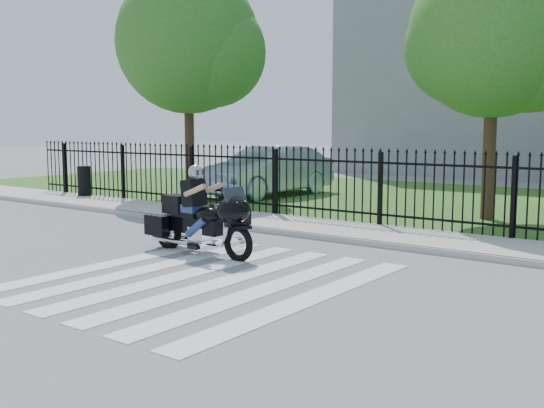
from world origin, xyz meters
The scene contains 12 objects.
ground centered at (0.00, 0.00, 0.00)m, with size 120.00×120.00×0.00m, color slate.
crosswalk centered at (0.00, 0.00, 0.01)m, with size 5.00×5.50×0.01m, color silver, non-canonical shape.
sidewalk centered at (0.00, 5.00, 0.06)m, with size 40.00×2.00×0.12m, color #ADAAA3.
curb centered at (0.00, 4.00, 0.06)m, with size 40.00×0.12×0.12m, color #ADAAA3.
grass_strip centered at (0.00, 12.00, 0.01)m, with size 40.00×12.00×0.02m, color #28591E.
iron_fence centered at (0.00, 6.00, 0.90)m, with size 26.00×0.04×1.80m.
tree_left centered at (-8.50, 8.50, 5.17)m, with size 4.80×4.80×7.58m.
tree_mid centered at (1.50, 9.00, 4.67)m, with size 4.20×4.20×6.78m.
building_tall centered at (-3.00, 26.00, 6.00)m, with size 15.00×10.00×12.00m, color gray.
motorcycle_rider centered at (-1.42, 1.41, 0.70)m, with size 2.60×0.88×1.72m.
parked_car centered at (-6.21, 9.93, 0.86)m, with size 1.79×5.12×1.69m, color #93A8BA.
litter_bin centered at (-10.57, 5.70, 0.60)m, with size 0.43×0.43×0.96m, color black.
Camera 1 is at (6.74, -7.20, 2.41)m, focal length 42.00 mm.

